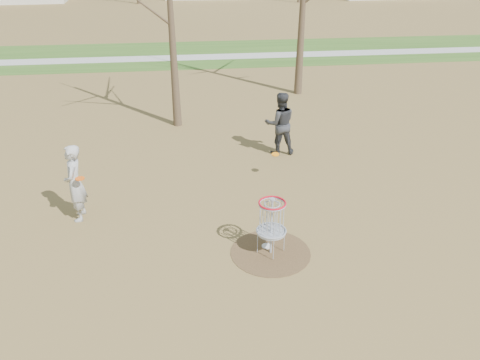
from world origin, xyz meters
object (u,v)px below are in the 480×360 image
(disc_grounded, at_px, (267,246))
(disc_golf_basket, at_px, (272,218))
(player_throwing, at_px, (280,124))
(player_standing, at_px, (75,183))

(disc_grounded, bearing_deg, disc_golf_basket, -77.60)
(player_throwing, height_order, disc_golf_basket, player_throwing)
(disc_golf_basket, bearing_deg, disc_grounded, 102.40)
(player_throwing, xyz_separation_m, disc_golf_basket, (-1.29, -5.43, -0.11))
(player_standing, bearing_deg, player_throwing, 119.03)
(player_standing, xyz_separation_m, disc_grounded, (4.43, -1.83, -0.96))
(player_standing, relative_size, disc_grounded, 8.92)
(player_throwing, bearing_deg, disc_grounded, 75.09)
(player_standing, xyz_separation_m, disc_golf_basket, (4.48, -2.06, -0.07))
(disc_golf_basket, bearing_deg, player_standing, 155.28)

